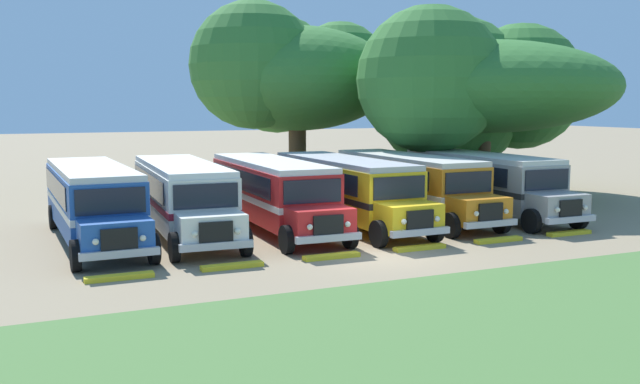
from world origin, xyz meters
TOP-DOWN VIEW (x-y plane):
  - ground_plane at (0.00, 0.00)m, footprint 220.00×220.00m
  - foreground_grass_strip at (0.00, -7.67)m, footprint 80.00×8.92m
  - parked_bus_slot_0 at (-8.60, 6.64)m, footprint 2.87×10.86m
  - parked_bus_slot_1 at (-5.21, 6.59)m, footprint 3.12×10.90m
  - parked_bus_slot_2 at (-1.52, 6.32)m, footprint 2.88×10.86m
  - parked_bus_slot_3 at (1.68, 5.99)m, footprint 2.84×10.86m
  - parked_bus_slot_4 at (5.10, 6.40)m, footprint 2.79×10.85m
  - parked_bus_slot_5 at (8.74, 5.90)m, footprint 2.80×10.85m
  - curb_wheelstop_0 at (-8.62, 0.16)m, footprint 2.00×0.36m
  - curb_wheelstop_1 at (-5.17, 0.16)m, footprint 2.00×0.36m
  - curb_wheelstop_2 at (-1.72, 0.16)m, footprint 2.00×0.36m
  - curb_wheelstop_3 at (1.72, 0.16)m, footprint 2.00×0.36m
  - curb_wheelstop_4 at (5.17, 0.16)m, footprint 2.00×0.36m
  - curb_wheelstop_5 at (8.62, 0.16)m, footprint 2.00×0.36m
  - broad_shade_tree at (4.51, 19.61)m, footprint 13.40×13.09m
  - secondary_tree at (12.65, 12.24)m, footprint 15.63×15.11m

SIDE VIEW (x-z plane):
  - ground_plane at x=0.00m, z-range 0.00..0.00m
  - foreground_grass_strip at x=0.00m, z-range 0.00..0.01m
  - curb_wheelstop_0 at x=-8.62m, z-range 0.00..0.15m
  - curb_wheelstop_1 at x=-5.17m, z-range 0.00..0.15m
  - curb_wheelstop_2 at x=-1.72m, z-range 0.00..0.15m
  - curb_wheelstop_3 at x=1.72m, z-range 0.00..0.15m
  - curb_wheelstop_4 at x=5.17m, z-range 0.00..0.15m
  - curb_wheelstop_5 at x=8.62m, z-range 0.00..0.15m
  - parked_bus_slot_0 at x=-8.60m, z-range 0.17..2.99m
  - parked_bus_slot_1 at x=-5.21m, z-range 0.17..2.99m
  - parked_bus_slot_2 at x=-1.52m, z-range 0.17..2.99m
  - parked_bus_slot_3 at x=1.68m, z-range 0.17..2.99m
  - parked_bus_slot_4 at x=5.10m, z-range 0.17..2.99m
  - parked_bus_slot_5 at x=8.74m, z-range 0.17..2.99m
  - secondary_tree at x=12.65m, z-range 0.83..11.19m
  - broad_shade_tree at x=4.51m, z-range 1.44..12.42m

